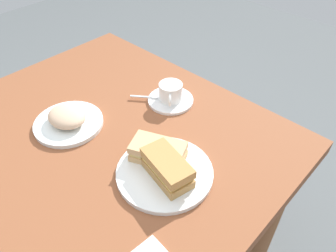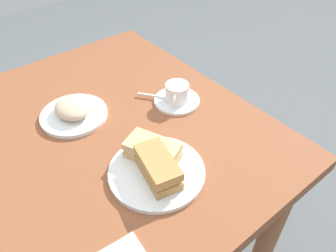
# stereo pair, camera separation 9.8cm
# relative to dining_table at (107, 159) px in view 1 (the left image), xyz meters

# --- Properties ---
(ground_plane) EXTENTS (6.00, 6.00, 0.00)m
(ground_plane) POSITION_rel_dining_table_xyz_m (0.00, 0.00, -0.62)
(ground_plane) COLOR #5A5F61
(dining_table) EXTENTS (1.06, 0.91, 0.73)m
(dining_table) POSITION_rel_dining_table_xyz_m (0.00, 0.00, 0.00)
(dining_table) COLOR brown
(dining_table) RESTS_ON ground_plane
(sandwich_plate) EXTENTS (0.26, 0.26, 0.01)m
(sandwich_plate) POSITION_rel_dining_table_xyz_m (-0.25, -0.02, 0.12)
(sandwich_plate) COLOR white
(sandwich_plate) RESTS_ON dining_table
(sandwich_front) EXTENTS (0.16, 0.10, 0.06)m
(sandwich_front) POSITION_rel_dining_table_xyz_m (-0.26, -0.01, 0.16)
(sandwich_front) COLOR #AD8046
(sandwich_front) RESTS_ON sandwich_plate
(sandwich_back) EXTENTS (0.17, 0.13, 0.05)m
(sandwich_back) POSITION_rel_dining_table_xyz_m (-0.20, -0.04, 0.15)
(sandwich_back) COLOR tan
(sandwich_back) RESTS_ON sandwich_plate
(coffee_saucer) EXTENTS (0.16, 0.16, 0.01)m
(coffee_saucer) POSITION_rel_dining_table_xyz_m (-0.04, -0.27, 0.12)
(coffee_saucer) COLOR white
(coffee_saucer) RESTS_ON dining_table
(coffee_cup) EXTENTS (0.09, 0.09, 0.06)m
(coffee_cup) POSITION_rel_dining_table_xyz_m (-0.04, -0.27, 0.15)
(coffee_cup) COLOR white
(coffee_cup) RESTS_ON coffee_saucer
(spoon) EXTENTS (0.09, 0.07, 0.01)m
(spoon) POSITION_rel_dining_table_xyz_m (0.02, -0.22, 0.12)
(spoon) COLOR silver
(spoon) RESTS_ON coffee_saucer
(side_plate) EXTENTS (0.22, 0.22, 0.01)m
(side_plate) POSITION_rel_dining_table_xyz_m (0.11, 0.05, 0.12)
(side_plate) COLOR white
(side_plate) RESTS_ON dining_table
(side_food_pile) EXTENTS (0.13, 0.11, 0.04)m
(side_food_pile) POSITION_rel_dining_table_xyz_m (0.11, 0.05, 0.15)
(side_food_pile) COLOR #CEAA89
(side_food_pile) RESTS_ON side_plate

